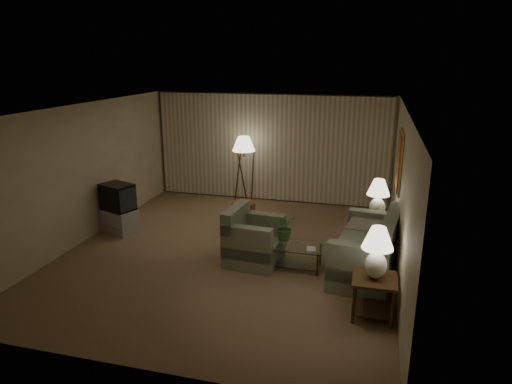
# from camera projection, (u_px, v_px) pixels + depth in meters

# --- Properties ---
(ground) EXTENTS (7.00, 7.00, 0.00)m
(ground) POSITION_uv_depth(u_px,v_px,m) (230.00, 252.00, 8.66)
(ground) COLOR #957052
(ground) RESTS_ON ground
(room_shell) EXTENTS (6.04, 7.02, 2.72)m
(room_shell) POSITION_uv_depth(u_px,v_px,m) (252.00, 147.00, 9.56)
(room_shell) COLOR beige
(room_shell) RESTS_ON ground
(sofa) EXTENTS (2.13, 1.44, 0.83)m
(sofa) POSITION_uv_depth(u_px,v_px,m) (366.00, 251.00, 7.70)
(sofa) COLOR gray
(sofa) RESTS_ON ground
(armchair) EXTENTS (1.10, 1.06, 0.80)m
(armchair) POSITION_uv_depth(u_px,v_px,m) (254.00, 241.00, 8.13)
(armchair) COLOR gray
(armchair) RESTS_ON ground
(side_table_near) EXTENTS (0.61, 0.61, 0.60)m
(side_table_near) POSITION_uv_depth(u_px,v_px,m) (374.00, 289.00, 6.41)
(side_table_near) COLOR #331F0E
(side_table_near) RESTS_ON ground
(side_table_far) EXTENTS (0.47, 0.40, 0.60)m
(side_table_far) POSITION_uv_depth(u_px,v_px,m) (376.00, 227.00, 8.83)
(side_table_far) COLOR #331F0E
(side_table_far) RESTS_ON ground
(table_lamp_near) EXTENTS (0.44, 0.44, 0.75)m
(table_lamp_near) POSITION_uv_depth(u_px,v_px,m) (377.00, 248.00, 6.23)
(table_lamp_near) COLOR white
(table_lamp_near) RESTS_ON side_table_near
(table_lamp_far) EXTENTS (0.43, 0.43, 0.75)m
(table_lamp_far) POSITION_uv_depth(u_px,v_px,m) (378.00, 195.00, 8.64)
(table_lamp_far) COLOR white
(table_lamp_far) RESTS_ON side_table_far
(coffee_table) EXTENTS (1.05, 0.57, 0.41)m
(coffee_table) POSITION_uv_depth(u_px,v_px,m) (293.00, 253.00, 7.94)
(coffee_table) COLOR silver
(coffee_table) RESTS_ON ground
(tv_cabinet) EXTENTS (1.03, 0.94, 0.50)m
(tv_cabinet) POSITION_uv_depth(u_px,v_px,m) (120.00, 221.00, 9.57)
(tv_cabinet) COLOR #A9A9AB
(tv_cabinet) RESTS_ON ground
(crt_tv) EXTENTS (0.94, 0.88, 0.55)m
(crt_tv) POSITION_uv_depth(u_px,v_px,m) (117.00, 197.00, 9.42)
(crt_tv) COLOR black
(crt_tv) RESTS_ON tv_cabinet
(floor_lamp) EXTENTS (0.56, 0.56, 1.72)m
(floor_lamp) POSITION_uv_depth(u_px,v_px,m) (244.00, 170.00, 11.18)
(floor_lamp) COLOR #331F0E
(floor_lamp) RESTS_ON ground
(ottoman) EXTENTS (0.56, 0.56, 0.37)m
(ottoman) POSITION_uv_depth(u_px,v_px,m) (243.00, 209.00, 10.48)
(ottoman) COLOR #A35B37
(ottoman) RESTS_ON ground
(vase) EXTENTS (0.15, 0.15, 0.14)m
(vase) POSITION_uv_depth(u_px,v_px,m) (285.00, 241.00, 7.92)
(vase) COLOR white
(vase) RESTS_ON coffee_table
(flowers) EXTENTS (0.48, 0.43, 0.45)m
(flowers) POSITION_uv_depth(u_px,v_px,m) (285.00, 225.00, 7.84)
(flowers) COLOR #3E7132
(flowers) RESTS_ON vase
(book) EXTENTS (0.18, 0.23, 0.02)m
(book) POSITION_uv_depth(u_px,v_px,m) (307.00, 249.00, 7.75)
(book) COLOR olive
(book) RESTS_ON coffee_table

